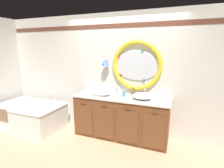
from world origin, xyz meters
TOP-DOWN VIEW (x-y plane):
  - ground_plane at (0.00, 0.00)m, footprint 14.00×14.00m
  - back_wall_assembly at (0.03, 0.58)m, footprint 6.40×0.26m
  - vanity_counter at (0.09, 0.25)m, footprint 1.97×0.64m
  - bathtub at (-2.06, -0.12)m, footprint 1.53×0.96m
  - sink_basin_left at (-0.35, 0.22)m, footprint 0.47×0.47m
  - sink_basin_right at (0.53, 0.22)m, footprint 0.40×0.40m
  - faucet_set_left at (-0.35, 0.47)m, footprint 0.24×0.13m
  - faucet_set_right at (0.53, 0.47)m, footprint 0.21×0.14m
  - toothbrush_holder_left at (-0.01, 0.25)m, footprint 0.09×0.09m
  - toothbrush_holder_right at (0.29, 0.44)m, footprint 0.09×0.09m
  - soap_dispenser at (0.14, 0.29)m, footprint 0.06×0.07m
  - folded_hand_towel at (0.90, 0.10)m, footprint 0.14×0.10m

SIDE VIEW (x-z plane):
  - ground_plane at x=0.00m, z-range 0.00..0.00m
  - bathtub at x=-2.06m, z-range 0.01..0.67m
  - vanity_counter at x=0.09m, z-range 0.00..0.89m
  - folded_hand_towel at x=0.90m, z-range 0.89..0.92m
  - toothbrush_holder_left at x=-0.01m, z-range 0.83..1.05m
  - sink_basin_left at x=-0.35m, z-range 0.89..0.99m
  - faucet_set_left at x=-0.35m, z-range 0.87..1.01m
  - toothbrush_holder_right at x=0.29m, z-range 0.84..1.06m
  - soap_dispenser at x=0.14m, z-range 0.88..1.02m
  - faucet_set_right at x=0.53m, z-range 0.87..1.03m
  - sink_basin_right at x=0.53m, z-range 0.89..1.02m
  - back_wall_assembly at x=0.03m, z-range 0.02..2.62m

